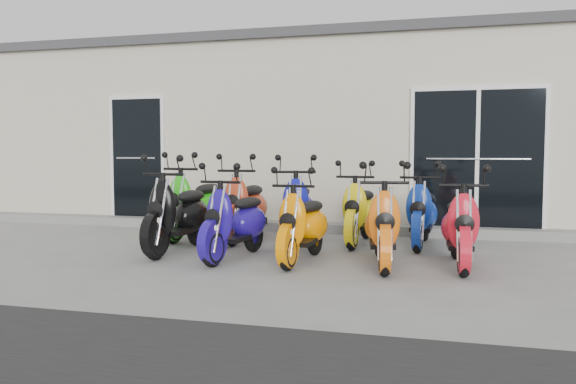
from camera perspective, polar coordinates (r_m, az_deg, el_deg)
name	(u,v)px	position (r m, az deg, el deg)	size (l,w,h in m)	color
ground	(276,253)	(7.30, -1.19, -6.20)	(80.00, 80.00, 0.00)	gray
building	(341,139)	(12.28, 5.41, 5.41)	(14.00, 6.00, 3.20)	beige
roof_cap	(342,60)	(12.44, 5.47, 13.18)	(14.20, 6.20, 0.16)	#3F3F42
front_step	(310,227)	(9.23, 2.21, -3.59)	(14.00, 0.40, 0.15)	gray
door_left	(138,155)	(10.45, -15.03, 3.68)	(1.07, 0.08, 2.22)	black
door_right	(477,155)	(9.11, 18.66, 3.58)	(2.02, 0.08, 2.22)	black
scooter_front_black	(178,203)	(7.41, -11.08, -1.14)	(0.63, 1.73, 1.28)	black
scooter_front_blue	(235,211)	(6.85, -5.38, -1.89)	(0.58, 1.61, 1.19)	#1E0E8A
scooter_front_orange_a	(303,214)	(6.61, 1.54, -2.27)	(0.56, 1.55, 1.14)	#FF8900
scooter_front_orange_b	(383,214)	(6.47, 9.58, -2.17)	(0.59, 1.63, 1.21)	orange
scooter_front_red	(460,216)	(6.61, 17.09, -2.31)	(0.58, 1.59, 1.17)	red
scooter_back_green	(196,195)	(8.59, -9.35, -0.30)	(0.65, 1.78, 1.31)	#23BD11
scooter_back_red	(245,197)	(8.32, -4.37, -0.48)	(0.63, 1.75, 1.29)	#B7391B
scooter_back_blue	(299,198)	(8.10, 1.08, -0.63)	(0.63, 1.73, 1.28)	#11149E
scooter_back_yellow	(360,202)	(8.00, 7.34, -1.00)	(0.59, 1.62, 1.20)	yellow
scooter_back_extra	(422,203)	(7.94, 13.44, -1.12)	(0.59, 1.62, 1.20)	#0D2D95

